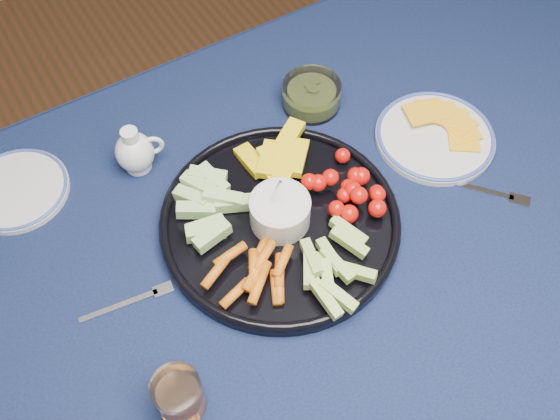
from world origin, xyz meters
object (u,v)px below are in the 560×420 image
creamer_pitcher (135,152)px  dining_table (317,281)px  cheese_plate (435,135)px  side_plate_extra (17,190)px  crudite_platter (278,219)px  juice_tumbler (180,397)px  pickle_bowl (311,96)px

creamer_pitcher → dining_table: bearing=-61.7°
creamer_pitcher → cheese_plate: 0.53m
side_plate_extra → creamer_pitcher: bearing=-15.7°
crudite_platter → cheese_plate: (0.34, 0.01, -0.01)m
side_plate_extra → crudite_platter: bearing=-40.2°
crudite_platter → creamer_pitcher: crudite_platter is taller
creamer_pitcher → juice_tumbler: size_ratio=1.17×
crudite_platter → creamer_pitcher: size_ratio=4.24×
pickle_bowl → side_plate_extra: pickle_bowl is taller
dining_table → creamer_pitcher: creamer_pitcher is taller
crudite_platter → side_plate_extra: crudite_platter is taller
crudite_platter → cheese_plate: crudite_platter is taller
crudite_platter → pickle_bowl: bearing=45.9°
dining_table → crudite_platter: bearing=108.7°
pickle_bowl → side_plate_extra: 0.55m
juice_tumbler → side_plate_extra: size_ratio=0.45×
cheese_plate → dining_table: bearing=-163.1°
dining_table → creamer_pitcher: size_ratio=17.90×
creamer_pitcher → crudite_platter: bearing=-58.6°
pickle_bowl → cheese_plate: 0.24m
crudite_platter → juice_tumbler: bearing=-145.7°
juice_tumbler → dining_table: bearing=18.6°
creamer_pitcher → pickle_bowl: (0.34, -0.03, -0.02)m
pickle_bowl → juice_tumbler: 0.60m
creamer_pitcher → cheese_plate: (0.48, -0.22, -0.03)m
cheese_plate → side_plate_extra: bearing=157.8°
dining_table → creamer_pitcher: (-0.17, 0.32, 0.13)m
side_plate_extra → cheese_plate: bearing=-22.2°
dining_table → pickle_bowl: bearing=59.5°
dining_table → pickle_bowl: pickle_bowl is taller
crudite_platter → dining_table: bearing=-71.3°
crudite_platter → side_plate_extra: bearing=139.8°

